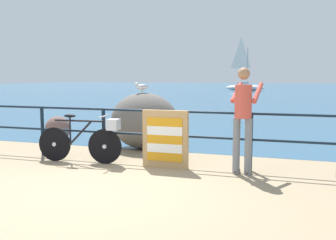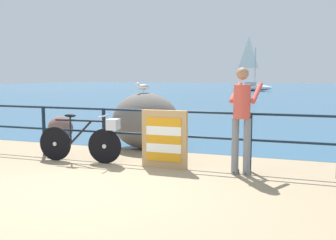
# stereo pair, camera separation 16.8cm
# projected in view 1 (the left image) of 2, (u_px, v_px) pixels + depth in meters

# --- Properties ---
(ground_plane) EXTENTS (120.00, 120.00, 0.10)m
(ground_plane) POSITION_uv_depth(u_px,v_px,m) (248.00, 103.00, 24.45)
(ground_plane) COLOR #937F60
(sea_surface) EXTENTS (120.00, 90.00, 0.01)m
(sea_surface) POSITION_uv_depth(u_px,v_px,m) (272.00, 89.00, 50.93)
(sea_surface) COLOR #2D5675
(sea_surface) RESTS_ON ground_plane
(promenade_railing) EXTENTS (7.14, 0.07, 1.02)m
(promenade_railing) POSITION_uv_depth(u_px,v_px,m) (137.00, 129.00, 7.26)
(promenade_railing) COLOR black
(promenade_railing) RESTS_ON ground_plane
(bicycle) EXTENTS (1.70, 0.48, 0.92)m
(bicycle) POSITION_uv_depth(u_px,v_px,m) (86.00, 139.00, 7.24)
(bicycle) COLOR black
(bicycle) RESTS_ON ground_plane
(person_at_railing) EXTENTS (0.51, 0.66, 1.78)m
(person_at_railing) POSITION_uv_depth(u_px,v_px,m) (243.00, 115.00, 6.33)
(person_at_railing) COLOR slate
(person_at_railing) RESTS_ON ground_plane
(folded_deckchair_stack) EXTENTS (0.84, 0.10, 1.04)m
(folded_deckchair_stack) POSITION_uv_depth(u_px,v_px,m) (165.00, 139.00, 6.83)
(folded_deckchair_stack) COLOR tan
(folded_deckchair_stack) RESTS_ON ground_plane
(breakwater_boulder_main) EXTENTS (1.55, 1.25, 1.27)m
(breakwater_boulder_main) POSITION_uv_depth(u_px,v_px,m) (144.00, 121.00, 8.67)
(breakwater_boulder_main) COLOR #605B56
(breakwater_boulder_main) RESTS_ON ground
(breakwater_boulder_left) EXTENTS (0.65, 0.61, 0.63)m
(breakwater_boulder_left) POSITION_uv_depth(u_px,v_px,m) (58.00, 129.00, 9.75)
(breakwater_boulder_left) COLOR brown
(breakwater_boulder_left) RESTS_ON ground
(seagull) EXTENTS (0.33, 0.23, 0.23)m
(seagull) POSITION_uv_depth(u_px,v_px,m) (142.00, 87.00, 8.60)
(seagull) COLOR gold
(seagull) RESTS_ON breakwater_boulder_main
(sailboat) EXTENTS (4.57, 2.13, 6.16)m
(sailboat) POSITION_uv_depth(u_px,v_px,m) (245.00, 85.00, 44.04)
(sailboat) COLOR white
(sailboat) RESTS_ON sea_surface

